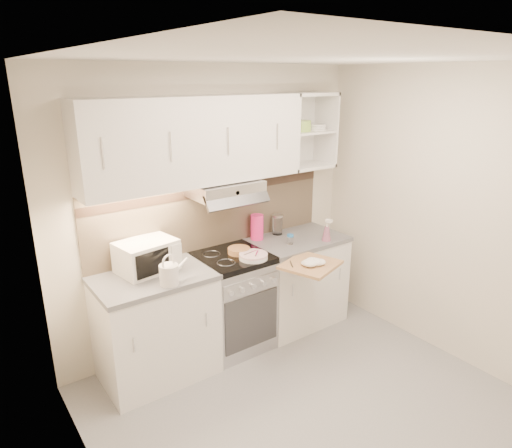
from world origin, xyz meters
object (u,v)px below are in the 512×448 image
electric_range (233,301)px  spray_bottle (327,232)px  cutting_board (311,265)px  pink_pitcher (257,227)px  microwave (147,256)px  glass_jar (277,225)px  plate_stack (253,256)px  watering_can (170,273)px

electric_range → spray_bottle: bearing=-13.4°
cutting_board → pink_pitcher: bearing=74.1°
microwave → glass_jar: microwave is taller
electric_range → spray_bottle: spray_bottle is taller
plate_stack → glass_jar: size_ratio=1.25×
microwave → spray_bottle: bearing=-20.5°
microwave → spray_bottle: microwave is taller
microwave → plate_stack: 0.89m
electric_range → pink_pitcher: size_ratio=3.70×
plate_stack → spray_bottle: spray_bottle is taller
pink_pitcher → cutting_board: size_ratio=0.54×
glass_jar → cutting_board: bearing=-106.3°
plate_stack → glass_jar: glass_jar is taller
spray_bottle → pink_pitcher: bearing=128.6°
watering_can → pink_pitcher: bearing=0.6°
microwave → watering_can: size_ratio=1.76×
electric_range → microwave: bearing=171.0°
electric_range → glass_jar: glass_jar is taller
electric_range → glass_jar: size_ratio=4.55×
watering_can → cutting_board: 1.19m
spray_bottle → cutting_board: 0.57m
plate_stack → cutting_board: 0.49m
plate_stack → glass_jar: bearing=34.0°
electric_range → spray_bottle: (0.93, -0.22, 0.54)m
pink_pitcher → cutting_board: bearing=-93.7°
glass_jar → cutting_board: size_ratio=0.44×
plate_stack → cutting_board: (0.35, -0.34, -0.05)m
watering_can → spray_bottle: 1.62m
electric_range → watering_can: (-0.70, -0.22, 0.54)m
glass_jar → pink_pitcher: bearing=180.0°
watering_can → cutting_board: watering_can is taller
watering_can → glass_jar: bearing=-2.9°
watering_can → cutting_board: (1.15, -0.30, -0.11)m
cutting_board → glass_jar: bearing=54.8°
watering_can → spray_bottle: size_ratio=1.22×
microwave → cutting_board: microwave is taller
cutting_board → spray_bottle: bearing=13.5°
microwave → spray_bottle: (1.66, -0.34, -0.04)m
plate_stack → pink_pitcher: size_ratio=1.02×
cutting_board → plate_stack: bearing=117.2°
plate_stack → microwave: bearing=160.5°
glass_jar → spray_bottle: bearing=-57.9°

